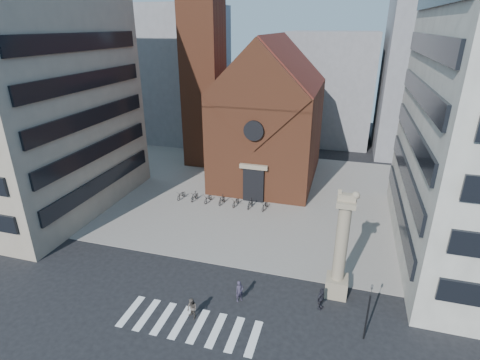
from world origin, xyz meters
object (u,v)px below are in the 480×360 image
traffic_light (368,311)px  lion_column (340,255)px  pedestrian_2 (321,299)px  scooter_0 (181,195)px  pedestrian_0 (240,291)px  pedestrian_1 (192,309)px

traffic_light → lion_column: bearing=116.5°
pedestrian_2 → scooter_0: pedestrian_2 is taller
pedestrian_0 → pedestrian_2: (5.81, 0.83, 0.03)m
lion_column → traffic_light: 4.62m
pedestrian_0 → pedestrian_1: pedestrian_0 is taller
pedestrian_0 → scooter_0: (-11.46, 14.94, -0.33)m
pedestrian_1 → lion_column: bearing=56.4°
lion_column → pedestrian_2: 3.38m
pedestrian_1 → pedestrian_2: size_ratio=0.91×
traffic_light → pedestrian_2: size_ratio=2.44×
traffic_light → scooter_0: size_ratio=2.40×
pedestrian_0 → scooter_0: 18.84m
pedestrian_2 → pedestrian_1: bearing=135.8°
traffic_light → pedestrian_2: bearing=145.5°
traffic_light → pedestrian_2: (-3.00, 2.06, -1.41)m
traffic_light → pedestrian_0: (-8.81, 1.23, -1.43)m
lion_column → scooter_0: size_ratio=4.84×
pedestrian_0 → traffic_light: bearing=-52.9°
traffic_light → pedestrian_2: 3.90m
pedestrian_1 → scooter_0: pedestrian_1 is taller
lion_column → pedestrian_2: lion_column is taller
traffic_light → scooter_0: (-20.27, 16.18, -1.77)m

